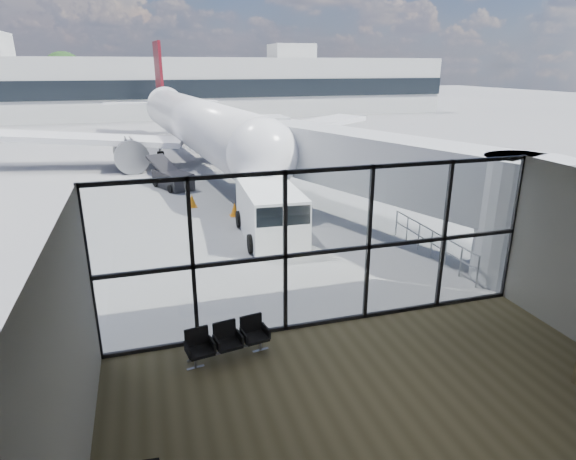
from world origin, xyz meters
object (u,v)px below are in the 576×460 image
belt_loader (172,178)px  service_van (271,213)px  airliner (193,122)px  seating_row (227,339)px

belt_loader → service_van: bearing=-95.4°
airliner → service_van: bearing=-92.8°
seating_row → airliner: airliner is taller
seating_row → airliner: size_ratio=0.06×
airliner → belt_loader: airliner is taller
airliner → belt_loader: size_ratio=9.20×
seating_row → airliner: bearing=75.7°
airliner → belt_loader: (-2.34, -9.23, -2.27)m
airliner → service_van: airliner is taller
service_van → belt_loader: size_ratio=1.29×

